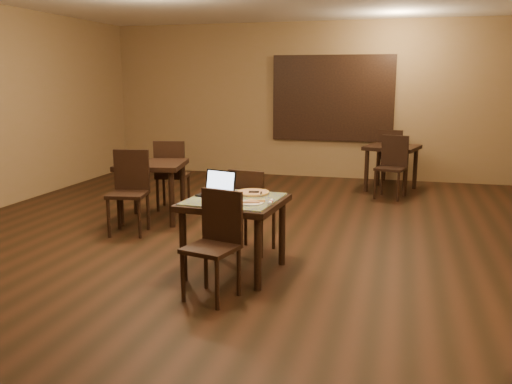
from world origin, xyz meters
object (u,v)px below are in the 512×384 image
(pizza_pan, at_px, (253,194))
(other_table_a, at_px, (392,153))
(other_table_a_chair_near, at_px, (392,163))
(other_table_b_chair_far, at_px, (171,171))
(chair_main_far, at_px, (250,206))
(chair_main_near, at_px, (216,238))
(laptop, at_px, (219,189))
(tiled_table, at_px, (234,209))
(other_table_a_chair_far, at_px, (391,153))
(other_table_b, at_px, (152,172))
(other_table_b_chair_near, at_px, (130,186))

(pizza_pan, bearing_deg, other_table_a, 73.63)
(other_table_a_chair_near, bearing_deg, other_table_b_chair_far, -135.96)
(chair_main_far, distance_m, other_table_b_chair_far, 2.37)
(pizza_pan, bearing_deg, other_table_b_chair_far, 131.26)
(chair_main_far, bearing_deg, chair_main_near, 100.65)
(laptop, xyz_separation_m, other_table_b_chair_far, (-1.49, 2.19, -0.24))
(tiled_table, bearing_deg, other_table_a, 77.68)
(pizza_pan, relative_size, other_table_a_chair_near, 0.33)
(other_table_a_chair_far, bearing_deg, laptop, 87.34)
(other_table_b, bearing_deg, tiled_table, -55.47)
(chair_main_near, distance_m, other_table_a_chair_far, 6.03)
(other_table_a, height_order, other_table_b_chair_far, other_table_b_chair_far)
(other_table_b_chair_near, bearing_deg, tiled_table, -42.86)
(other_table_b, relative_size, other_table_b_chair_far, 0.96)
(chair_main_far, relative_size, other_table_a_chair_far, 0.94)
(laptop, distance_m, other_table_b, 2.19)
(other_table_b_chair_far, bearing_deg, chair_main_far, 124.17)
(tiled_table, relative_size, other_table_b_chair_far, 0.95)
(other_table_a_chair_near, bearing_deg, laptop, -97.94)
(chair_main_near, relative_size, other_table_b_chair_far, 0.92)
(pizza_pan, bearing_deg, tiled_table, -116.57)
(other_table_b, bearing_deg, other_table_b_chair_near, -102.27)
(other_table_b_chair_far, bearing_deg, tiled_table, 115.58)
(other_table_b, xyz_separation_m, other_table_b_chair_near, (-0.02, -0.61, -0.08))
(tiled_table, distance_m, pizza_pan, 0.29)
(chair_main_far, height_order, other_table_a_chair_far, other_table_a_chair_far)
(pizza_pan, relative_size, other_table_b_chair_near, 0.32)
(other_table_b_chair_near, bearing_deg, other_table_b, 77.73)
(other_table_a_chair_far, bearing_deg, chair_main_far, 87.66)
(laptop, relative_size, other_table_b, 0.41)
(other_table_a, xyz_separation_m, other_table_a_chair_near, (0.02, -0.59, -0.08))
(laptop, bearing_deg, pizza_pan, 38.39)
(other_table_a, relative_size, other_table_b_chair_far, 0.98)
(chair_main_far, bearing_deg, other_table_b_chair_far, -36.06)
(laptop, height_order, other_table_a_chair_near, other_table_a_chair_near)
(other_table_b_chair_far, bearing_deg, other_table_a_chair_far, -146.90)
(tiled_table, bearing_deg, pizza_pan, 68.05)
(tiled_table, xyz_separation_m, laptop, (-0.20, 0.11, 0.17))
(other_table_b, bearing_deg, chair_main_far, -43.10)
(chair_main_near, height_order, other_table_a, chair_main_near)
(laptop, distance_m, other_table_a_chair_far, 5.39)
(other_table_a_chair_far, bearing_deg, other_table_a, 106.73)
(other_table_a, relative_size, other_table_b_chair_near, 0.98)
(tiled_table, height_order, chair_main_far, chair_main_far)
(laptop, xyz_separation_m, pizza_pan, (0.32, 0.13, -0.06))
(other_table_a_chair_near, relative_size, other_table_a_chair_far, 1.00)
(chair_main_far, height_order, other_table_a_chair_near, other_table_a_chair_near)
(chair_main_far, xyz_separation_m, other_table_b, (-1.69, 1.07, 0.13))
(tiled_table, height_order, other_table_a_chair_near, other_table_a_chair_near)
(pizza_pan, xyz_separation_m, other_table_a_chair_near, (1.32, 3.82, -0.20))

